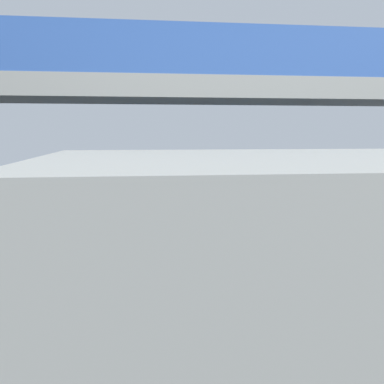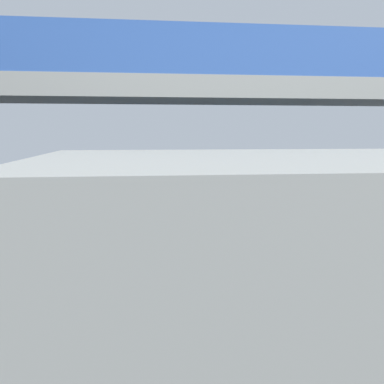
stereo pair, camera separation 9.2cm
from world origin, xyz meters
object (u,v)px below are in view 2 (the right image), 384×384
Objects in this scene: city_bus at (187,187)px; parked_van at (358,221)px; traffic_sign at (21,183)px; pedestrian at (244,198)px.

parked_van is (-5.88, 5.85, -0.70)m from city_bus.
parked_van is 1.71× the size of traffic_sign.
pedestrian is at bearing -73.50° from parked_van.
parked_van is 16.60m from traffic_sign.
city_bus is at bearing 33.28° from pedestrian.
city_bus is 4.12× the size of traffic_sign.
city_bus is 6.44× the size of pedestrian.
city_bus is at bearing 163.91° from traffic_sign.
city_bus reaches higher than parked_van.
city_bus is 4.27m from pedestrian.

